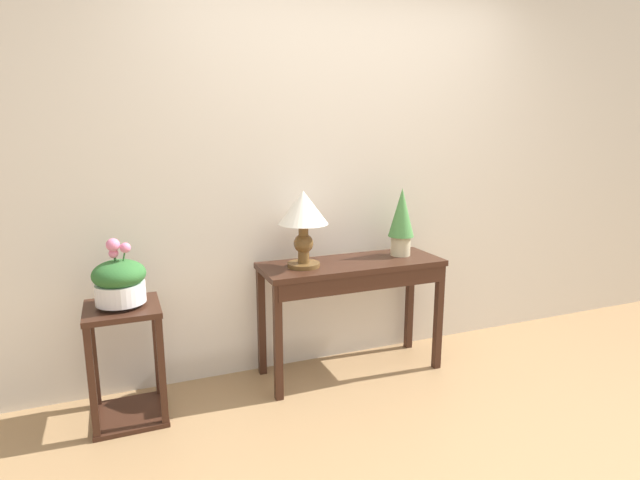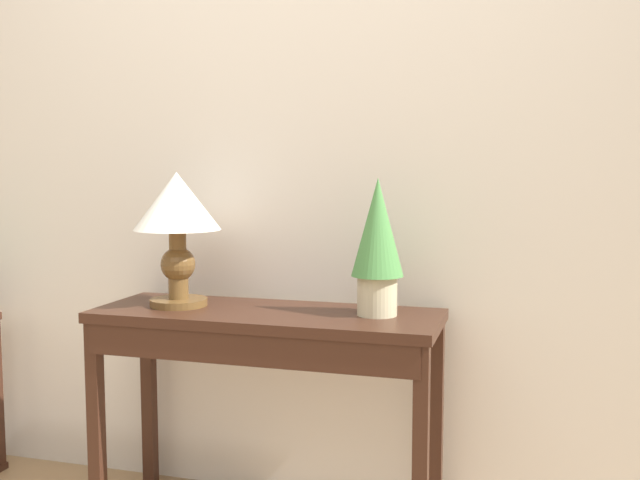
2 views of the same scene
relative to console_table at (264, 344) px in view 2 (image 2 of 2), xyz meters
name	(u,v)px [view 2 (image 2 of 2)]	position (x,y,z in m)	size (l,w,h in m)	color
back_wall_with_art	(302,118)	(0.03, 0.32, 0.76)	(9.00, 0.10, 2.80)	beige
console_table	(264,344)	(0.00, 0.00, 0.00)	(1.16, 0.42, 0.74)	#381E14
table_lamp	(177,214)	(-0.32, 0.02, 0.43)	(0.30, 0.30, 0.46)	brown
potted_plant_on_console	(378,240)	(0.37, 0.06, 0.35)	(0.17, 0.17, 0.44)	beige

